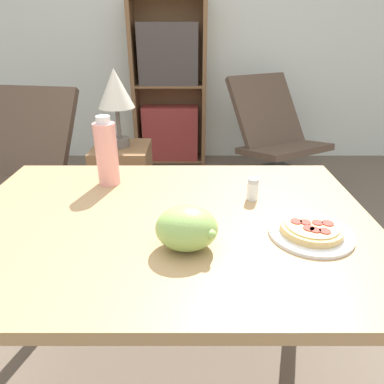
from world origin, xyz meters
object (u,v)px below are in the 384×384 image
grape_bunch (185,229)px  table_lamp (114,92)px  lounge_chair_far (274,153)px  bookshelf (168,92)px  pizza_on_plate (310,230)px  lounge_chair_near (22,187)px  side_table (123,189)px  drink_bottle (105,153)px  salt_shaker (251,189)px

grape_bunch → table_lamp: bearing=108.4°
lounge_chair_far → bookshelf: (-0.91, 0.59, 0.40)m
table_lamp → grape_bunch: bearing=-71.6°
pizza_on_plate → lounge_chair_near: 1.95m
lounge_chair_near → side_table: lounge_chair_near is taller
drink_bottle → table_lamp: size_ratio=0.54×
pizza_on_plate → salt_shaker: size_ratio=3.08×
lounge_chair_far → side_table: (-1.13, -0.71, 0.00)m
drink_bottle → lounge_chair_near: drink_bottle is taller
lounge_chair_near → bookshelf: size_ratio=0.59×
pizza_on_plate → lounge_chair_near: (-1.43, 1.25, -0.45)m
salt_shaker → bookshelf: size_ratio=0.05×
pizza_on_plate → drink_bottle: drink_bottle is taller
grape_bunch → drink_bottle: (-0.29, 0.40, 0.06)m
lounge_chair_far → bookshelf: bookshelf is taller
lounge_chair_near → table_lamp: 0.91m
bookshelf → drink_bottle: bearing=-92.3°
pizza_on_plate → grape_bunch: bearing=-170.0°
pizza_on_plate → drink_bottle: 0.72m
drink_bottle → salt_shaker: drink_bottle is taller
salt_shaker → lounge_chair_far: bearing=73.8°
drink_bottle → salt_shaker: bearing=-14.5°
grape_bunch → bookshelf: size_ratio=0.11×
pizza_on_plate → lounge_chair_near: bearing=138.9°
grape_bunch → side_table: bearing=108.4°
lounge_chair_near → lounge_chair_far: bearing=30.6°
drink_bottle → bookshelf: bookshelf is taller
bookshelf → side_table: bookshelf is taller
lounge_chair_far → bookshelf: bearing=118.5°
drink_bottle → pizza_on_plate: bearing=-28.9°
grape_bunch → bookshelf: bearing=94.4°
grape_bunch → lounge_chair_near: size_ratio=0.18×
drink_bottle → side_table: (-0.14, 0.87, -0.55)m
grape_bunch → side_table: size_ratio=0.28×
table_lamp → bookshelf: bearing=80.2°
drink_bottle → lounge_chair_near: 1.33m
pizza_on_plate → salt_shaker: salt_shaker is taller
salt_shaker → lounge_chair_far: lounge_chair_far is taller
salt_shaker → lounge_chair_near: 1.73m
salt_shaker → side_table: (-0.64, 1.00, -0.47)m
grape_bunch → salt_shaker: size_ratio=2.14×
side_table → salt_shaker: bearing=-57.4°
lounge_chair_far → table_lamp: table_lamp is taller
lounge_chair_far → drink_bottle: bearing=-150.5°
salt_shaker → table_lamp: size_ratio=0.16×
salt_shaker → bookshelf: (-0.41, 2.30, -0.08)m
table_lamp → side_table: bearing=90.0°
grape_bunch → table_lamp: size_ratio=0.35×
drink_bottle → lounge_chair_far: drink_bottle is taller
lounge_chair_near → bookshelf: bookshelf is taller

